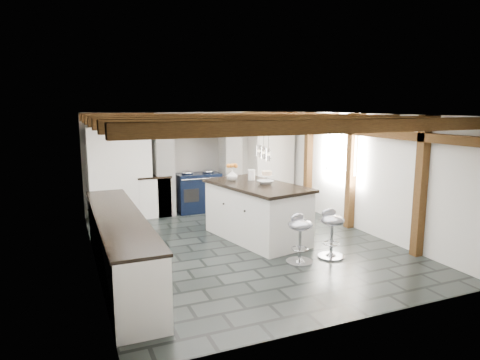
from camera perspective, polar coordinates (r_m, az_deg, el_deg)
name	(u,v)px	position (r m, az deg, el deg)	size (l,w,h in m)	color
ground	(244,245)	(7.69, 0.48, -8.62)	(6.00, 6.00, 0.00)	black
room_shell	(187,176)	(8.54, -7.05, 0.54)	(6.00, 6.03, 6.00)	silver
range_cooker	(198,192)	(10.01, -5.60, -1.55)	(1.00, 0.63, 0.99)	black
kitchen_island	(256,211)	(7.90, 2.21, -4.13)	(1.50, 2.27, 1.38)	white
bar_stool_near	(332,228)	(7.10, 12.12, -6.24)	(0.43, 0.43, 0.80)	silver
bar_stool_far	(300,233)	(6.78, 7.95, -6.96)	(0.47, 0.47, 0.79)	silver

